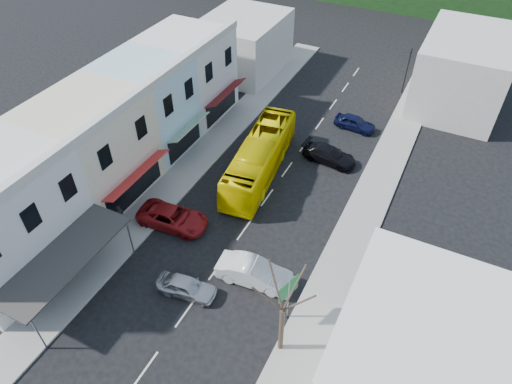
# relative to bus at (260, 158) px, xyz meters

# --- Properties ---
(ground) EXTENTS (120.00, 120.00, 0.00)m
(ground) POSITION_rel_bus_xyz_m (1.91, -10.58, -1.55)
(ground) COLOR black
(ground) RESTS_ON ground
(sidewalk_left) EXTENTS (3.00, 52.00, 0.15)m
(sidewalk_left) POSITION_rel_bus_xyz_m (-5.59, -0.58, -1.48)
(sidewalk_left) COLOR gray
(sidewalk_left) RESTS_ON ground
(sidewalk_right) EXTENTS (3.00, 52.00, 0.15)m
(sidewalk_right) POSITION_rel_bus_xyz_m (9.41, -0.58, -1.48)
(sidewalk_right) COLOR gray
(sidewalk_right) RESTS_ON ground
(shopfront_row) EXTENTS (8.25, 30.00, 8.00)m
(shopfront_row) POSITION_rel_bus_xyz_m (-10.58, -5.58, 2.45)
(shopfront_row) COLOR silver
(shopfront_row) RESTS_ON ground
(right_building) EXTENTS (8.00, 9.00, 8.00)m
(right_building) POSITION_rel_bus_xyz_m (15.41, -14.58, 2.45)
(right_building) COLOR silver
(right_building) RESTS_ON ground
(distant_block_left) EXTENTS (8.00, 10.00, 6.00)m
(distant_block_left) POSITION_rel_bus_xyz_m (-10.09, 16.42, 1.45)
(distant_block_left) COLOR #B7B2A8
(distant_block_left) RESTS_ON ground
(distant_block_right) EXTENTS (8.00, 12.00, 7.00)m
(distant_block_right) POSITION_rel_bus_xyz_m (12.91, 19.42, 1.95)
(distant_block_right) COLOR #B7B2A8
(distant_block_right) RESTS_ON ground
(bus) EXTENTS (3.97, 11.82, 3.10)m
(bus) POSITION_rel_bus_xyz_m (0.00, 0.00, 0.00)
(bus) COLOR #F0D600
(bus) RESTS_ON ground
(car_silver) EXTENTS (4.60, 2.36, 1.40)m
(car_silver) POSITION_rel_bus_xyz_m (1.21, -13.20, -0.85)
(car_silver) COLOR #B4B4B9
(car_silver) RESTS_ON ground
(car_white) EXTENTS (4.56, 2.23, 1.40)m
(car_white) POSITION_rel_bus_xyz_m (4.67, -10.38, -0.85)
(car_white) COLOR silver
(car_white) RESTS_ON ground
(car_red) EXTENTS (4.75, 2.28, 1.40)m
(car_red) POSITION_rel_bus_xyz_m (-3.09, -8.40, -0.85)
(car_red) COLOR maroon
(car_red) RESTS_ON ground
(car_black_near) EXTENTS (4.64, 2.21, 1.40)m
(car_black_near) POSITION_rel_bus_xyz_m (4.73, 4.12, -0.85)
(car_black_near) COLOR black
(car_black_near) RESTS_ON ground
(car_navy_mid) EXTENTS (4.52, 2.12, 1.40)m
(car_navy_mid) POSITION_rel_bus_xyz_m (5.19, 10.06, -0.85)
(car_navy_mid) COLOR black
(car_navy_mid) RESTS_ON ground
(pedestrian_left) EXTENTS (0.52, 0.67, 1.70)m
(pedestrian_left) POSITION_rel_bus_xyz_m (-6.44, -10.19, -0.55)
(pedestrian_left) COLOR black
(pedestrian_left) RESTS_ON sidewalk_left
(direction_sign) EXTENTS (1.18, 1.77, 3.69)m
(direction_sign) POSITION_rel_bus_xyz_m (7.71, -12.03, 0.30)
(direction_sign) COLOR #0B5523
(direction_sign) RESTS_ON ground
(street_tree) EXTENTS (3.73, 3.73, 7.78)m
(street_tree) POSITION_rel_bus_xyz_m (8.21, -14.09, 2.34)
(street_tree) COLOR #382B21
(street_tree) RESTS_ON ground
(traffic_signal) EXTENTS (0.88, 1.18, 4.98)m
(traffic_signal) POSITION_rel_bus_xyz_m (7.71, 19.06, 0.94)
(traffic_signal) COLOR black
(traffic_signal) RESTS_ON ground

